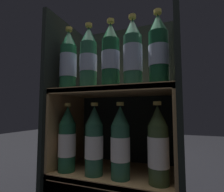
{
  "coord_description": "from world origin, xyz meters",
  "views": [
    {
      "loc": [
        0.27,
        -0.6,
        0.44
      ],
      "look_at": [
        0.0,
        0.11,
        0.5
      ],
      "focal_mm": 28.0,
      "sensor_mm": 36.0,
      "label": 1
    }
  ],
  "objects_px": {
    "bottle_lower_front_3": "(158,146)",
    "bottle_lower_front_0": "(67,140)",
    "bottle_upper_front_3": "(133,54)",
    "bottle_lower_front_1": "(94,142)",
    "bottle_lower_front_2": "(120,144)",
    "bottle_upper_front_1": "(88,59)",
    "bottle_upper_front_2": "(111,57)",
    "bottle_upper_front_0": "(68,62)",
    "bottle_upper_front_4": "(159,51)"
  },
  "relations": [
    {
      "from": "bottle_upper_front_0",
      "to": "bottle_upper_front_3",
      "type": "relative_size",
      "value": 1.0
    },
    {
      "from": "bottle_lower_front_1",
      "to": "bottle_upper_front_3",
      "type": "bearing_deg",
      "value": -0.0
    },
    {
      "from": "bottle_lower_front_2",
      "to": "bottle_upper_front_1",
      "type": "bearing_deg",
      "value": 180.0
    },
    {
      "from": "bottle_upper_front_0",
      "to": "bottle_upper_front_1",
      "type": "height_order",
      "value": "same"
    },
    {
      "from": "bottle_upper_front_0",
      "to": "bottle_upper_front_4",
      "type": "height_order",
      "value": "same"
    },
    {
      "from": "bottle_upper_front_0",
      "to": "bottle_upper_front_3",
      "type": "distance_m",
      "value": 0.31
    },
    {
      "from": "bottle_upper_front_2",
      "to": "bottle_lower_front_0",
      "type": "relative_size",
      "value": 1.0
    },
    {
      "from": "bottle_upper_front_4",
      "to": "bottle_lower_front_1",
      "type": "bearing_deg",
      "value": 180.0
    },
    {
      "from": "bottle_upper_front_0",
      "to": "bottle_lower_front_1",
      "type": "distance_m",
      "value": 0.38
    },
    {
      "from": "bottle_lower_front_2",
      "to": "bottle_upper_front_2",
      "type": "bearing_deg",
      "value": 180.0
    },
    {
      "from": "bottle_upper_front_3",
      "to": "bottle_lower_front_0",
      "type": "distance_m",
      "value": 0.47
    },
    {
      "from": "bottle_upper_front_3",
      "to": "bottle_lower_front_0",
      "type": "xyz_separation_m",
      "value": [
        -0.3,
        0.0,
        -0.36
      ]
    },
    {
      "from": "bottle_upper_front_1",
      "to": "bottle_lower_front_3",
      "type": "relative_size",
      "value": 1.0
    },
    {
      "from": "bottle_upper_front_2",
      "to": "bottle_lower_front_2",
      "type": "xyz_separation_m",
      "value": [
        0.04,
        0.0,
        -0.36
      ]
    },
    {
      "from": "bottle_upper_front_0",
      "to": "bottle_upper_front_2",
      "type": "xyz_separation_m",
      "value": [
        0.21,
        -0.0,
        0.0
      ]
    },
    {
      "from": "bottle_lower_front_1",
      "to": "bottle_lower_front_3",
      "type": "xyz_separation_m",
      "value": [
        0.26,
        -0.0,
        -0.0
      ]
    },
    {
      "from": "bottle_upper_front_1",
      "to": "bottle_upper_front_2",
      "type": "distance_m",
      "value": 0.11
    },
    {
      "from": "bottle_upper_front_0",
      "to": "bottle_lower_front_0",
      "type": "relative_size",
      "value": 1.0
    },
    {
      "from": "bottle_lower_front_0",
      "to": "bottle_lower_front_1",
      "type": "height_order",
      "value": "same"
    },
    {
      "from": "bottle_lower_front_2",
      "to": "bottle_lower_front_1",
      "type": "bearing_deg",
      "value": 180.0
    },
    {
      "from": "bottle_lower_front_2",
      "to": "bottle_lower_front_3",
      "type": "xyz_separation_m",
      "value": [
        0.15,
        0.0,
        -0.0
      ]
    },
    {
      "from": "bottle_upper_front_1",
      "to": "bottle_upper_front_2",
      "type": "height_order",
      "value": "same"
    },
    {
      "from": "bottle_upper_front_0",
      "to": "bottle_upper_front_1",
      "type": "bearing_deg",
      "value": 0.0
    },
    {
      "from": "bottle_upper_front_0",
      "to": "bottle_upper_front_2",
      "type": "distance_m",
      "value": 0.21
    },
    {
      "from": "bottle_upper_front_0",
      "to": "bottle_lower_front_0",
      "type": "xyz_separation_m",
      "value": [
        0.0,
        0.0,
        -0.36
      ]
    },
    {
      "from": "bottle_upper_front_4",
      "to": "bottle_upper_front_0",
      "type": "bearing_deg",
      "value": 180.0
    },
    {
      "from": "bottle_upper_front_1",
      "to": "bottle_lower_front_3",
      "type": "height_order",
      "value": "bottle_upper_front_1"
    },
    {
      "from": "bottle_upper_front_3",
      "to": "bottle_upper_front_4",
      "type": "relative_size",
      "value": 1.0
    },
    {
      "from": "bottle_upper_front_0",
      "to": "bottle_upper_front_3",
      "type": "height_order",
      "value": "same"
    },
    {
      "from": "bottle_upper_front_4",
      "to": "bottle_lower_front_2",
      "type": "relative_size",
      "value": 1.0
    },
    {
      "from": "bottle_upper_front_0",
      "to": "bottle_lower_front_3",
      "type": "relative_size",
      "value": 1.0
    },
    {
      "from": "bottle_upper_front_2",
      "to": "bottle_upper_front_4",
      "type": "relative_size",
      "value": 1.0
    },
    {
      "from": "bottle_upper_front_4",
      "to": "bottle_lower_front_2",
      "type": "height_order",
      "value": "bottle_upper_front_4"
    },
    {
      "from": "bottle_upper_front_2",
      "to": "bottle_lower_front_3",
      "type": "relative_size",
      "value": 1.0
    },
    {
      "from": "bottle_upper_front_1",
      "to": "bottle_lower_front_2",
      "type": "bearing_deg",
      "value": -0.0
    },
    {
      "from": "bottle_lower_front_1",
      "to": "bottle_lower_front_0",
      "type": "bearing_deg",
      "value": -180.0
    },
    {
      "from": "bottle_upper_front_3",
      "to": "bottle_upper_front_0",
      "type": "bearing_deg",
      "value": 180.0
    },
    {
      "from": "bottle_upper_front_3",
      "to": "bottle_lower_front_2",
      "type": "distance_m",
      "value": 0.36
    },
    {
      "from": "bottle_upper_front_3",
      "to": "bottle_lower_front_0",
      "type": "bearing_deg",
      "value": 180.0
    },
    {
      "from": "bottle_lower_front_1",
      "to": "bottle_lower_front_3",
      "type": "distance_m",
      "value": 0.26
    },
    {
      "from": "bottle_lower_front_3",
      "to": "bottle_lower_front_0",
      "type": "bearing_deg",
      "value": 180.0
    },
    {
      "from": "bottle_upper_front_2",
      "to": "bottle_lower_front_3",
      "type": "height_order",
      "value": "bottle_upper_front_2"
    },
    {
      "from": "bottle_upper_front_3",
      "to": "bottle_lower_front_3",
      "type": "distance_m",
      "value": 0.37
    },
    {
      "from": "bottle_upper_front_0",
      "to": "bottle_upper_front_2",
      "type": "height_order",
      "value": "same"
    },
    {
      "from": "bottle_lower_front_1",
      "to": "bottle_lower_front_2",
      "type": "bearing_deg",
      "value": -0.0
    },
    {
      "from": "bottle_upper_front_3",
      "to": "bottle_lower_front_2",
      "type": "xyz_separation_m",
      "value": [
        -0.05,
        -0.0,
        -0.36
      ]
    },
    {
      "from": "bottle_lower_front_3",
      "to": "bottle_lower_front_2",
      "type": "bearing_deg",
      "value": -180.0
    },
    {
      "from": "bottle_upper_front_4",
      "to": "bottle_lower_front_1",
      "type": "relative_size",
      "value": 1.0
    },
    {
      "from": "bottle_upper_front_1",
      "to": "bottle_upper_front_4",
      "type": "distance_m",
      "value": 0.3
    },
    {
      "from": "bottle_upper_front_4",
      "to": "bottle_upper_front_1",
      "type": "bearing_deg",
      "value": 180.0
    }
  ]
}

